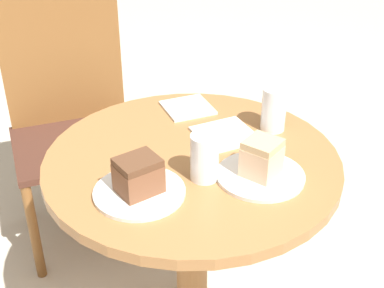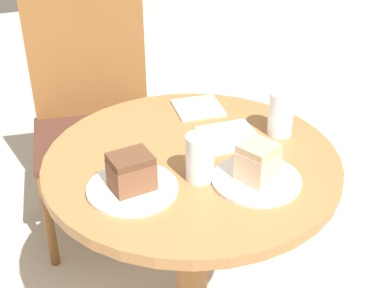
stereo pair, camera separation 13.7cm
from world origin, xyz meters
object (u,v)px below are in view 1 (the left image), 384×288
Objects in this scene: cake_slice_near at (138,175)px; glass_water at (274,111)px; cake_slice_far at (262,158)px; chair at (73,117)px; plate_near at (139,192)px; plate_far at (260,175)px; glass_lemonade at (204,160)px.

cake_slice_near is 0.84× the size of glass_water.
cake_slice_far is 0.86× the size of glass_water.
chair is 9.23× the size of cake_slice_near.
plate_near and plate_far have the same top height.
plate_near is 2.03× the size of cake_slice_far.
plate_near is 2.06× the size of cake_slice_near.
chair is 0.98m from plate_far.
cake_slice_near is 0.17m from glass_lemonade.
chair reaches higher than cake_slice_near.
glass_water is (0.30, 0.12, 0.00)m from glass_lemonade.
plate_near is 0.05m from cake_slice_near.
glass_water reaches higher than cake_slice_near.
chair is 4.46× the size of plate_far.
chair is 7.78× the size of glass_water.
glass_lemonade is at bearing -76.24° from chair.
glass_lemonade is (-0.12, 0.07, -0.00)m from cake_slice_far.
plate_far is at bearing -15.90° from plate_near.
plate_far is at bearing -133.30° from glass_water.
cake_slice_near is at bearing 164.10° from cake_slice_far.
cake_slice_near is at bearing 0.00° from plate_near.
chair reaches higher than plate_near.
glass_lemonade is 0.32m from glass_water.
cake_slice_near is (0.00, 0.00, 0.05)m from plate_near.
glass_lemonade is (0.17, -0.02, -0.00)m from cake_slice_near.
cake_slice_near is at bearing 164.10° from plate_far.
chair is at bearing 101.92° from cake_slice_far.
chair is at bearing 83.63° from cake_slice_near.
plate_near is at bearing -87.49° from chair.
chair is at bearing 83.63° from plate_near.
glass_lemonade is at bearing -158.10° from glass_water.
chair is at bearing 94.87° from glass_lemonade.
plate_far is 2.07× the size of cake_slice_near.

